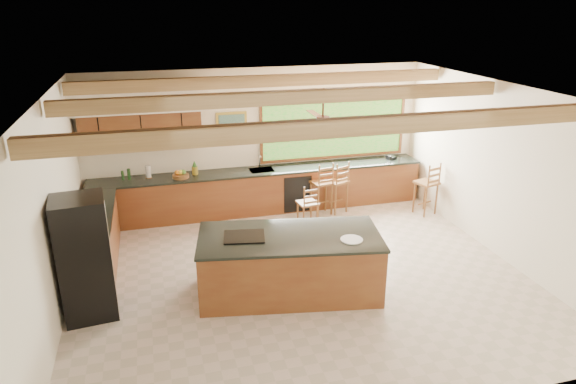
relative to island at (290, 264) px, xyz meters
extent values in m
plane|color=beige|center=(0.30, 0.42, -0.48)|extent=(7.20, 7.20, 0.00)
cube|color=white|center=(0.30, 3.67, 1.02)|extent=(7.20, 0.04, 3.00)
cube|color=white|center=(0.30, -2.83, 1.02)|extent=(7.20, 0.04, 3.00)
cube|color=white|center=(-3.30, 0.42, 1.02)|extent=(0.04, 6.50, 3.00)
cube|color=white|center=(3.90, 0.42, 1.02)|extent=(0.04, 6.50, 3.00)
cube|color=#95704A|center=(0.30, 0.42, 2.52)|extent=(7.20, 6.50, 0.04)
cube|color=#A78753|center=(0.30, -1.18, 2.38)|extent=(7.10, 0.15, 0.22)
cube|color=#A78753|center=(0.30, 0.92, 2.38)|extent=(7.10, 0.15, 0.22)
cube|color=#A78753|center=(0.30, 2.72, 2.38)|extent=(7.10, 0.15, 0.22)
cube|color=brown|center=(-2.05, 3.48, 1.42)|extent=(2.30, 0.35, 0.70)
cube|color=white|center=(-2.05, 3.41, 2.02)|extent=(2.60, 0.50, 0.48)
cylinder|color=#FFEABF|center=(-2.75, 3.41, 1.79)|extent=(0.10, 0.10, 0.01)
cylinder|color=#FFEABF|center=(-1.35, 3.41, 1.79)|extent=(0.10, 0.10, 0.01)
cube|color=#76AD3D|center=(2.00, 3.64, 1.19)|extent=(3.20, 0.04, 1.30)
cube|color=gold|center=(-0.25, 3.64, 1.37)|extent=(0.64, 0.03, 0.54)
cube|color=#39674D|center=(-0.25, 3.62, 1.37)|extent=(0.54, 0.01, 0.44)
cube|color=brown|center=(0.30, 3.33, -0.04)|extent=(7.00, 0.65, 0.88)
cube|color=black|center=(0.30, 3.33, 0.42)|extent=(7.04, 0.69, 0.04)
cube|color=brown|center=(-2.96, 1.77, -0.04)|extent=(0.65, 2.35, 0.88)
cube|color=black|center=(-2.96, 1.77, 0.42)|extent=(0.69, 2.39, 0.04)
cube|color=black|center=(1.00, 3.00, -0.06)|extent=(0.60, 0.02, 0.78)
cube|color=silver|center=(0.30, 3.33, 0.43)|extent=(0.50, 0.38, 0.03)
cylinder|color=silver|center=(0.30, 3.53, 0.59)|extent=(0.03, 0.03, 0.30)
cylinder|color=silver|center=(0.30, 3.43, 0.72)|extent=(0.03, 0.20, 0.03)
cylinder|color=silver|center=(-2.00, 3.42, 0.57)|extent=(0.11, 0.11, 0.26)
cylinder|color=#1C421A|center=(-2.37, 3.41, 0.55)|extent=(0.06, 0.06, 0.22)
cylinder|color=#1C421A|center=(-2.50, 3.42, 0.53)|extent=(0.05, 0.05, 0.19)
cube|color=black|center=(3.29, 3.34, 0.49)|extent=(0.24, 0.21, 0.09)
cube|color=brown|center=(0.00, 0.00, -0.02)|extent=(2.87, 1.70, 0.91)
cube|color=black|center=(0.00, 0.00, 0.45)|extent=(2.92, 1.74, 0.04)
cube|color=black|center=(-0.67, 0.12, 0.49)|extent=(0.68, 0.57, 0.02)
cylinder|color=silver|center=(0.84, -0.39, 0.48)|extent=(0.33, 0.33, 0.02)
cube|color=black|center=(-2.92, 0.15, 0.42)|extent=(0.76, 0.75, 1.79)
cube|color=silver|center=(-2.57, 0.15, 0.42)|extent=(0.02, 0.05, 1.65)
cube|color=brown|center=(0.91, 2.02, 0.13)|extent=(0.40, 0.40, 0.04)
cylinder|color=brown|center=(0.77, 1.88, -0.18)|extent=(0.03, 0.03, 0.59)
cylinder|color=brown|center=(1.05, 1.88, -0.18)|extent=(0.03, 0.03, 0.59)
cylinder|color=brown|center=(0.77, 2.16, -0.18)|extent=(0.03, 0.03, 0.59)
cylinder|color=brown|center=(1.05, 2.16, -0.18)|extent=(0.03, 0.03, 0.59)
cube|color=brown|center=(1.82, 2.87, 0.21)|extent=(0.53, 0.53, 0.04)
cylinder|color=brown|center=(1.66, 2.71, -0.15)|extent=(0.04, 0.04, 0.66)
cylinder|color=brown|center=(1.98, 2.71, -0.15)|extent=(0.04, 0.04, 0.66)
cylinder|color=brown|center=(1.66, 3.03, -0.15)|extent=(0.04, 0.04, 0.66)
cylinder|color=brown|center=(1.98, 3.03, -0.15)|extent=(0.04, 0.04, 0.66)
cube|color=brown|center=(1.48, 2.86, 0.21)|extent=(0.48, 0.48, 0.04)
cylinder|color=brown|center=(1.31, 2.69, -0.14)|extent=(0.04, 0.04, 0.67)
cylinder|color=brown|center=(1.64, 2.69, -0.14)|extent=(0.04, 0.04, 0.67)
cylinder|color=brown|center=(1.31, 3.02, -0.14)|extent=(0.04, 0.04, 0.67)
cylinder|color=brown|center=(1.64, 3.02, -0.14)|extent=(0.04, 0.04, 0.67)
cube|color=brown|center=(3.60, 2.28, 0.21)|extent=(0.51, 0.51, 0.04)
cylinder|color=brown|center=(3.44, 2.12, -0.15)|extent=(0.04, 0.04, 0.67)
cylinder|color=brown|center=(3.76, 2.12, -0.15)|extent=(0.04, 0.04, 0.67)
cylinder|color=brown|center=(3.44, 2.44, -0.15)|extent=(0.04, 0.04, 0.67)
cylinder|color=brown|center=(3.76, 2.44, -0.15)|extent=(0.04, 0.04, 0.67)
camera|label=1|loc=(-1.85, -6.73, 3.78)|focal=32.00mm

